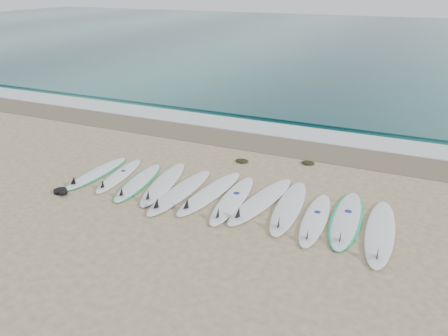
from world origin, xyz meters
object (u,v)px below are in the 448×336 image
at_px(surfboard_6, 232,200).
at_px(surfboard_11, 380,233).
at_px(surfboard_0, 96,173).
at_px(leash_coil, 61,191).

distance_m(surfboard_6, surfboard_11, 3.40).
height_order(surfboard_0, surfboard_11, surfboard_11).
distance_m(surfboard_11, leash_coil, 7.60).
bearing_deg(leash_coil, surfboard_0, 86.82).
bearing_deg(surfboard_11, surfboard_6, 176.13).
height_order(surfboard_0, surfboard_6, surfboard_6).
bearing_deg(leash_coil, surfboard_11, 9.07).
relative_size(surfboard_0, leash_coil, 5.34).
bearing_deg(surfboard_6, surfboard_11, -4.81).
xyz_separation_m(surfboard_6, leash_coil, (-4.10, -1.29, -0.01)).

